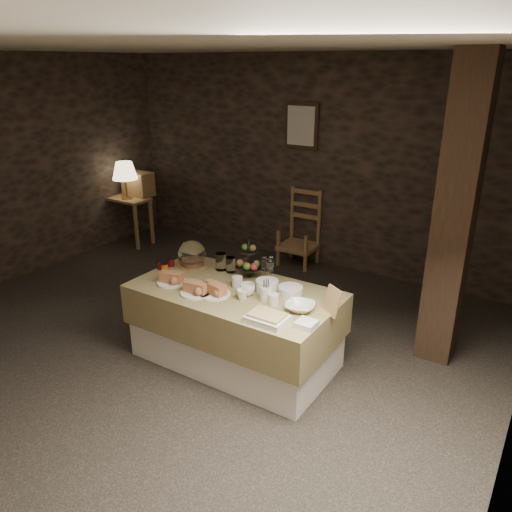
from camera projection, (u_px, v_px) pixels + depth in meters
The scene contains 28 objects.
ground_plane at pixel (188, 341), 4.76m from camera, with size 5.50×5.00×0.01m, color black.
room_shell at pixel (179, 179), 4.19m from camera, with size 5.52×5.02×2.60m.
buffet_table at pixel (235, 320), 4.31m from camera, with size 1.75×0.93×0.69m.
console_table at pixel (128, 206), 7.15m from camera, with size 0.63×0.36×0.68m.
table_lamp at pixel (125, 171), 6.89m from camera, with size 0.35×0.35×0.52m.
wine_rack at pixel (138, 184), 7.15m from camera, with size 0.42×0.26×0.34m, color #936748.
chair at pixel (301, 231), 6.46m from camera, with size 0.46×0.44×0.76m.
timber_column at pixel (455, 217), 4.08m from camera, with size 0.30×0.30×2.60m, color black.
framed_picture at pixel (302, 126), 6.13m from camera, with size 0.45×0.04×0.55m.
plate_stack_a at pixel (267, 286), 4.15m from camera, with size 0.19×0.19×0.10m, color white.
plate_stack_b at pixel (290, 291), 4.07m from camera, with size 0.20×0.20×0.09m, color white.
cutlery_holder at pixel (266, 294), 3.99m from camera, with size 0.10×0.10×0.12m, color white.
cup_a at pixel (247, 289), 4.09m from camera, with size 0.13×0.13×0.10m, color white.
cup_b at pixel (242, 295), 4.01m from camera, with size 0.09×0.09×0.09m, color white.
mug_c at pixel (237, 282), 4.23m from camera, with size 0.09×0.09×0.10m, color white.
mug_d at pixel (274, 299), 3.93m from camera, with size 0.08×0.08×0.09m, color white.
bowl at pixel (300, 307), 3.85m from camera, with size 0.23×0.23×0.06m, color white.
cake_dome at pixel (192, 255), 4.65m from camera, with size 0.26×0.26×0.26m.
fruit_stand at pixel (249, 263), 4.40m from camera, with size 0.24×0.24×0.34m.
bread_platter_left at pixel (172, 279), 4.31m from camera, with size 0.26×0.26×0.11m.
bread_platter_center at pixel (196, 289), 4.12m from camera, with size 0.26×0.26×0.11m.
bread_platter_right at pixel (215, 290), 4.09m from camera, with size 0.26×0.26×0.11m.
jam_jars at pixel (172, 263), 4.65m from camera, with size 0.18×0.32×0.07m.
tart_dish at pixel (267, 318), 3.67m from camera, with size 0.30×0.22×0.07m.
square_dish at pixel (306, 324), 3.60m from camera, with size 0.14×0.14×0.04m, color white.
menu_frame at pixel (332, 301), 3.80m from camera, with size 0.17×0.02×0.22m, color #936748.
storage_jar_a at pixel (221, 262), 4.58m from camera, with size 0.10×0.10×0.16m, color white.
storage_jar_b at pixel (231, 265), 4.53m from camera, with size 0.09×0.09×0.14m, color white.
Camera 1 is at (2.79, -3.13, 2.49)m, focal length 35.00 mm.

